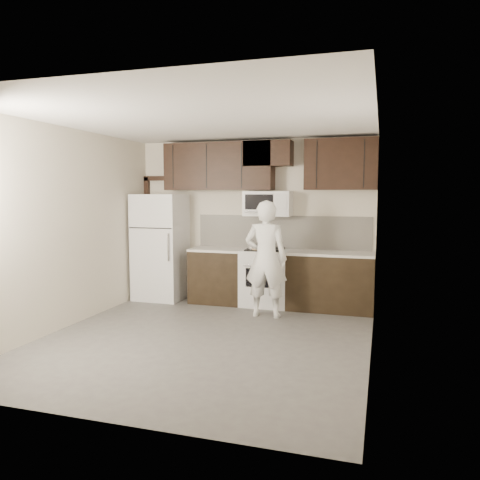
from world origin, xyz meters
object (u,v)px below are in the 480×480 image
at_px(stove, 266,277).
at_px(microwave, 268,204).
at_px(person, 266,259).
at_px(refrigerator, 161,247).

xyz_separation_m(stove, microwave, (-0.00, 0.12, 1.19)).
xyz_separation_m(microwave, person, (0.17, -0.80, -0.79)).
bearing_deg(refrigerator, stove, 1.51).
bearing_deg(stove, microwave, 90.10).
bearing_deg(stove, person, -76.21).
bearing_deg(stove, refrigerator, -178.49).
bearing_deg(person, microwave, -79.87).
height_order(stove, microwave, microwave).
bearing_deg(microwave, refrigerator, -174.85).
height_order(refrigerator, person, refrigerator).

